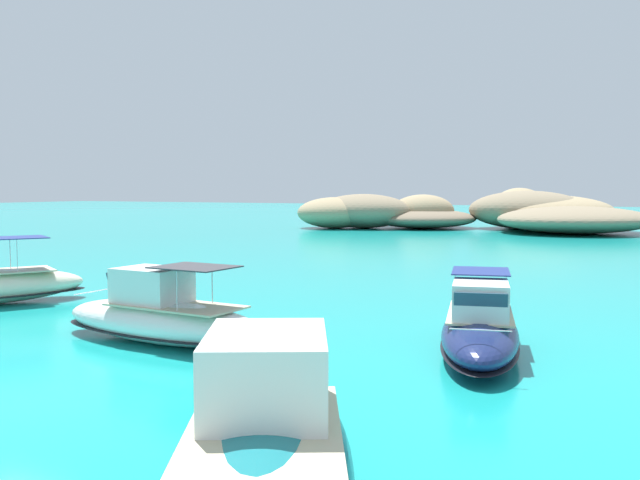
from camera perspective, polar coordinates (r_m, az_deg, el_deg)
ground_plane at (r=18.59m, az=-24.97°, el=-12.23°), size 400.00×400.00×0.00m
islet_large at (r=89.87m, az=18.56°, el=2.09°), size 27.91×31.37×5.25m
islet_small at (r=90.18m, az=5.24°, el=2.22°), size 25.72×21.42×4.45m
motorboat_teal at (r=11.49m, az=-4.57°, el=-17.28°), size 6.90×9.75×2.80m
motorboat_white at (r=23.72m, az=-13.07°, el=-6.29°), size 8.61×3.07×2.65m
motorboat_navy at (r=21.94m, az=13.15°, el=-7.30°), size 4.12×8.25×2.48m
channel_buoy at (r=32.12m, az=-12.77°, el=-4.44°), size 0.56×0.56×1.48m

